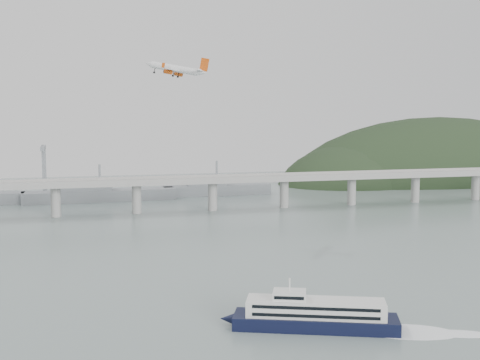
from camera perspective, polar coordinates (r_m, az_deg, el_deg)
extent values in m
plane|color=slate|center=(232.37, 3.56, -10.29)|extent=(900.00, 900.00, 0.00)
cube|color=#969693|center=(419.80, -5.12, -0.11)|extent=(800.00, 22.00, 2.20)
cube|color=#969693|center=(409.30, -4.87, 0.01)|extent=(800.00, 0.60, 1.80)
cube|color=#969693|center=(429.88, -5.36, 0.30)|extent=(800.00, 0.60, 1.80)
cylinder|color=#969693|center=(415.10, -16.06, -1.86)|extent=(6.00, 6.00, 21.00)
cylinder|color=#969693|center=(417.05, -9.17, -1.66)|extent=(6.00, 6.00, 21.00)
cylinder|color=#969693|center=(424.91, -2.45, -1.45)|extent=(6.00, 6.00, 21.00)
cylinder|color=#969693|center=(438.37, 3.95, -1.22)|extent=(6.00, 6.00, 21.00)
cylinder|color=#969693|center=(456.94, 9.89, -1.00)|extent=(6.00, 6.00, 21.00)
cylinder|color=#969693|center=(480.01, 15.31, -0.78)|extent=(6.00, 6.00, 21.00)
cylinder|color=#969693|center=(506.98, 20.20, -0.58)|extent=(6.00, 6.00, 21.00)
ellipsoid|color=black|center=(645.22, 17.11, -1.56)|extent=(320.00, 150.00, 156.00)
ellipsoid|color=black|center=(590.60, 9.81, -1.49)|extent=(140.00, 110.00, 96.00)
cube|color=slate|center=(480.64, -12.33, -1.36)|extent=(110.55, 21.43, 8.00)
cube|color=slate|center=(479.31, -13.66, -0.45)|extent=(39.01, 16.73, 8.00)
cylinder|color=slate|center=(478.84, -12.37, 0.54)|extent=(1.60, 1.60, 14.00)
cube|color=slate|center=(502.54, -2.08, -0.89)|extent=(85.00, 13.60, 8.00)
cube|color=slate|center=(499.81, -3.03, -0.01)|extent=(29.75, 11.90, 8.00)
cylinder|color=slate|center=(500.83, -2.08, 0.92)|extent=(1.60, 1.60, 14.00)
cube|color=slate|center=(513.57, -17.01, 0.79)|extent=(3.00, 3.00, 40.00)
cube|color=slate|center=(502.30, -17.12, 2.73)|extent=(3.00, 28.00, 3.00)
cube|color=black|center=(200.47, 6.72, -12.43)|extent=(50.56, 29.37, 3.97)
cone|color=black|center=(202.12, -1.08, -12.23)|extent=(6.08, 5.52, 3.97)
cube|color=silver|center=(199.09, 6.74, -11.21)|extent=(42.44, 24.60, 4.97)
cube|color=black|center=(193.92, 6.75, -11.29)|extent=(35.15, 14.05, 0.99)
cube|color=black|center=(194.64, 6.74, -11.96)|extent=(35.15, 14.05, 0.99)
cube|color=black|center=(203.51, 6.74, -10.45)|extent=(35.15, 14.05, 0.99)
cube|color=black|center=(204.20, 6.74, -11.09)|extent=(35.15, 14.05, 0.99)
cube|color=silver|center=(198.12, 4.42, -10.14)|extent=(11.80, 10.12, 2.58)
cube|color=black|center=(194.74, 4.38, -10.43)|extent=(8.36, 3.40, 0.99)
cylinder|color=silver|center=(197.25, 4.43, -9.25)|extent=(0.64, 0.64, 3.97)
ellipsoid|color=white|center=(203.14, 14.79, -12.92)|extent=(31.86, 23.83, 0.20)
ellipsoid|color=white|center=(205.57, 18.73, -12.82)|extent=(22.58, 14.55, 0.20)
cylinder|color=silver|center=(314.83, -5.80, 9.83)|extent=(21.63, 20.02, 7.89)
cone|color=silver|center=(322.52, -8.09, 10.18)|extent=(5.40, 5.30, 3.97)
cone|color=silver|center=(307.45, -3.31, 9.52)|extent=(6.12, 5.76, 4.13)
cube|color=silver|center=(314.35, -5.68, 9.64)|extent=(23.26, 27.50, 2.76)
cube|color=silver|center=(307.90, -3.44, 9.67)|extent=(9.24, 10.54, 1.32)
cube|color=#D24C0E|center=(307.56, -3.19, 10.20)|extent=(4.41, 3.27, 6.68)
cylinder|color=#D24C0E|center=(319.44, -5.48, 9.36)|extent=(4.56, 4.40, 2.81)
cylinder|color=black|center=(320.41, -5.79, 9.41)|extent=(1.89, 1.97, 2.16)
cube|color=silver|center=(319.45, -5.45, 9.52)|extent=(2.10, 1.70, 1.51)
cylinder|color=#D24C0E|center=(310.62, -6.41, 9.54)|extent=(4.56, 4.40, 2.81)
cylinder|color=black|center=(311.62, -6.72, 9.58)|extent=(1.89, 1.97, 2.16)
cube|color=silver|center=(310.64, -6.38, 9.70)|extent=(2.10, 1.70, 1.51)
cylinder|color=black|center=(316.41, -5.52, 9.30)|extent=(0.84, 0.63, 2.26)
cylinder|color=black|center=(316.40, -5.55, 9.12)|extent=(1.18, 1.00, 1.20)
cylinder|color=black|center=(312.23, -5.95, 9.39)|extent=(0.84, 0.63, 2.26)
cylinder|color=black|center=(312.22, -5.98, 9.20)|extent=(1.18, 1.00, 1.20)
cylinder|color=black|center=(320.51, -7.60, 9.64)|extent=(0.84, 0.63, 2.26)
cylinder|color=black|center=(320.50, -7.63, 9.46)|extent=(1.18, 1.00, 1.20)
cube|color=#D24C0E|center=(327.24, -4.00, 9.51)|extent=(1.63, 1.22, 2.46)
cube|color=#D24C0E|center=(299.85, -6.83, 10.10)|extent=(1.63, 1.22, 2.46)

